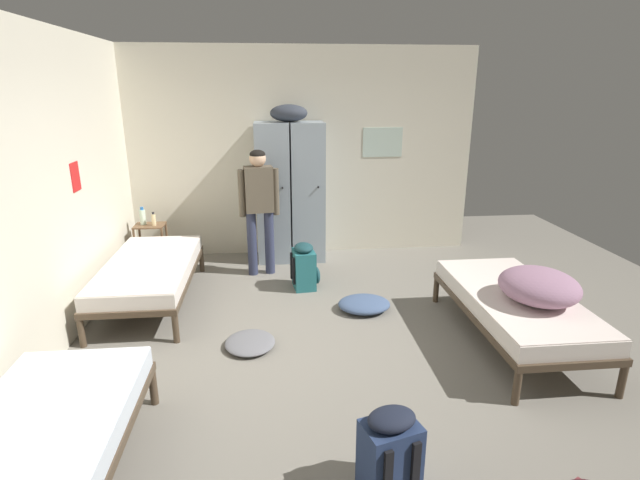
{
  "coord_description": "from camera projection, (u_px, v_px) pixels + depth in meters",
  "views": [
    {
      "loc": [
        -0.42,
        -3.93,
        2.29
      ],
      "look_at": [
        0.0,
        0.28,
        0.95
      ],
      "focal_mm": 27.32,
      "sensor_mm": 36.0,
      "label": 1
    }
  ],
  "objects": [
    {
      "name": "water_bottle",
      "position": [
        143.0,
        217.0,
        6.3
      ],
      "size": [
        0.08,
        0.08,
        0.23
      ],
      "color": "silver",
      "rests_on": "shelf_unit"
    },
    {
      "name": "clothes_pile_denim",
      "position": [
        364.0,
        304.0,
        5.19
      ],
      "size": [
        0.56,
        0.47,
        0.13
      ],
      "color": "#42567A",
      "rests_on": "ground_plane"
    },
    {
      "name": "shelf_unit",
      "position": [
        151.0,
        241.0,
        6.39
      ],
      "size": [
        0.38,
        0.3,
        0.57
      ],
      "color": "brown",
      "rests_on": "ground_plane"
    },
    {
      "name": "backpack_teal",
      "position": [
        305.0,
        267.0,
        5.72
      ],
      "size": [
        0.36,
        0.34,
        0.55
      ],
      "color": "#23666B",
      "rests_on": "ground_plane"
    },
    {
      "name": "room_backdrop",
      "position": [
        192.0,
        174.0,
        5.14
      ],
      "size": [
        4.76,
        5.59,
        2.81
      ],
      "color": "beige",
      "rests_on": "ground_plane"
    },
    {
      "name": "ground_plane",
      "position": [
        323.0,
        348.0,
        4.46
      ],
      "size": [
        8.85,
        8.85,
        0.0
      ],
      "primitive_type": "plane",
      "color": "slate"
    },
    {
      "name": "bed_left_front",
      "position": [
        32.0,
        453.0,
        2.65
      ],
      "size": [
        0.9,
        1.9,
        0.49
      ],
      "color": "#473828",
      "rests_on": "ground_plane"
    },
    {
      "name": "bed_left_rear",
      "position": [
        150.0,
        270.0,
        5.27
      ],
      "size": [
        0.9,
        1.9,
        0.49
      ],
      "color": "#473828",
      "rests_on": "ground_plane"
    },
    {
      "name": "backpack_navy",
      "position": [
        389.0,
        453.0,
        2.82
      ],
      "size": [
        0.37,
        0.39,
        0.55
      ],
      "color": "navy",
      "rests_on": "ground_plane"
    },
    {
      "name": "bed_right",
      "position": [
        515.0,
        304.0,
        4.47
      ],
      "size": [
        0.9,
        1.9,
        0.49
      ],
      "color": "#473828",
      "rests_on": "ground_plane"
    },
    {
      "name": "clothes_pile_grey",
      "position": [
        250.0,
        343.0,
        4.47
      ],
      "size": [
        0.46,
        0.5,
        0.08
      ],
      "color": "slate",
      "rests_on": "ground_plane"
    },
    {
      "name": "lotion_bottle",
      "position": [
        154.0,
        219.0,
        6.27
      ],
      "size": [
        0.05,
        0.05,
        0.18
      ],
      "color": "beige",
      "rests_on": "shelf_unit"
    },
    {
      "name": "bedding_heap",
      "position": [
        539.0,
        286.0,
        4.22
      ],
      "size": [
        0.67,
        0.72,
        0.28
      ],
      "color": "gray",
      "rests_on": "bed_right"
    },
    {
      "name": "locker_bank",
      "position": [
        290.0,
        189.0,
        6.51
      ],
      "size": [
        0.9,
        0.55,
        2.07
      ],
      "color": "#8C99A3",
      "rests_on": "ground_plane"
    },
    {
      "name": "person_traveler",
      "position": [
        259.0,
        201.0,
        5.95
      ],
      "size": [
        0.49,
        0.24,
        1.57
      ],
      "color": "#2D334C",
      "rests_on": "ground_plane"
    }
  ]
}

